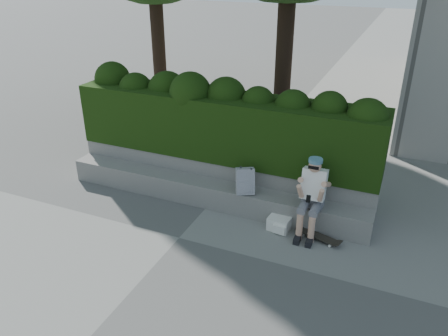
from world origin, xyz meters
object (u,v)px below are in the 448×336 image
at_px(skateboard, 318,236).
at_px(backpack_ground, 279,224).
at_px(backpack_plaid, 245,181).
at_px(person, 312,193).

bearing_deg(skateboard, backpack_ground, -166.51).
bearing_deg(skateboard, backpack_plaid, -174.88).
height_order(skateboard, backpack_plaid, backpack_plaid).
distance_m(person, backpack_plaid, 1.23).
distance_m(backpack_plaid, backpack_ground, 0.96).
distance_m(skateboard, backpack_plaid, 1.59).
bearing_deg(person, skateboard, -40.92).
bearing_deg(backpack_ground, backpack_plaid, 168.14).
relative_size(person, backpack_ground, 3.74).
relative_size(backpack_plaid, backpack_ground, 1.29).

